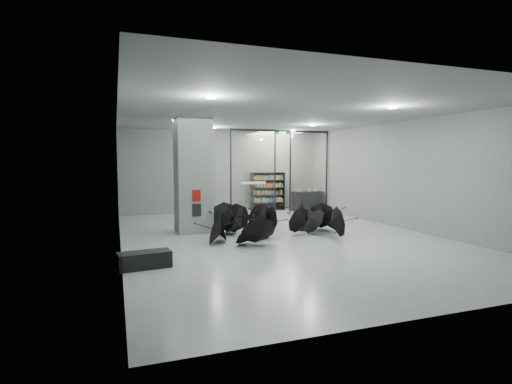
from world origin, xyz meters
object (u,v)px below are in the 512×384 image
object	(u,v)px
column	(193,176)
bench	(144,260)
shop_counter	(307,201)
umbrella_cluster	(270,226)
bookshelf	(268,191)

from	to	relation	value
column	bench	bearing A→B (deg)	-114.43
shop_counter	column	bearing A→B (deg)	-145.37
shop_counter	umbrella_cluster	world-z (taller)	umbrella_cluster
shop_counter	bench	bearing A→B (deg)	-132.49
umbrella_cluster	bookshelf	bearing A→B (deg)	69.07
bench	column	bearing A→B (deg)	58.55
column	shop_counter	distance (m)	7.91
bookshelf	umbrella_cluster	size ratio (longest dim) A/B	0.37
shop_counter	umbrella_cluster	distance (m)	7.02
column	bookshelf	size ratio (longest dim) A/B	2.06
column	bench	xyz separation A→B (m)	(-2.00, -4.40, -1.80)
bookshelf	column	bearing A→B (deg)	-132.27
bench	umbrella_cluster	bearing A→B (deg)	26.73
column	bookshelf	bearing A→B (deg)	45.10
bookshelf	umbrella_cluster	bearing A→B (deg)	-108.30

